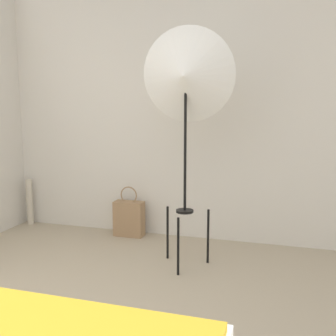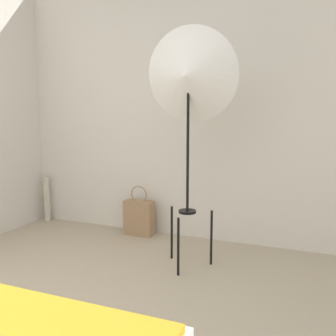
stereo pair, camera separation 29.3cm
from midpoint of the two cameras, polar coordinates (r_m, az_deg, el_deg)
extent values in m
cube|color=silver|center=(3.90, 3.97, 8.85)|extent=(8.00, 0.05, 2.60)
cylinder|color=black|center=(3.09, 4.27, -11.39)|extent=(0.02, 0.02, 0.46)
cylinder|color=black|center=(3.41, 3.03, -9.39)|extent=(0.02, 0.02, 0.46)
cylinder|color=black|center=(3.32, 8.87, -10.01)|extent=(0.02, 0.02, 0.46)
cylinder|color=black|center=(3.20, 5.45, -6.34)|extent=(0.14, 0.14, 0.02)
cylinder|color=black|center=(3.11, 5.60, 3.30)|extent=(0.02, 0.02, 1.08)
cone|color=white|center=(3.10, 5.75, 13.26)|extent=(0.75, 0.27, 0.77)
cube|color=#9E7A56|center=(4.05, -2.14, -7.25)|extent=(0.30, 0.14, 0.35)
torus|color=#9E7A56|center=(3.99, -2.16, -3.87)|extent=(0.18, 0.01, 0.18)
cylinder|color=beige|center=(4.69, -15.49, -4.37)|extent=(0.07, 0.07, 0.51)
camera|label=1|loc=(0.15, -87.14, 0.44)|focal=42.00mm
camera|label=2|loc=(0.15, 92.86, -0.44)|focal=42.00mm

